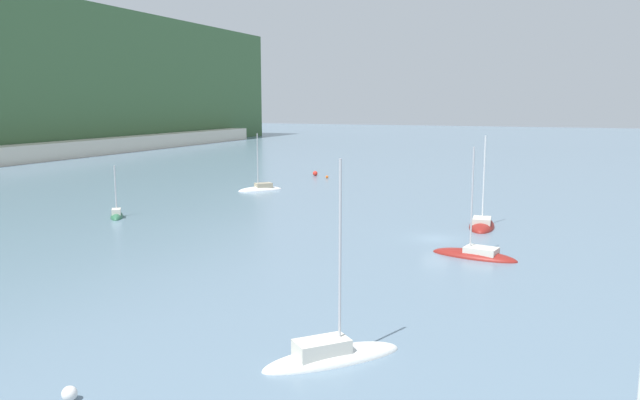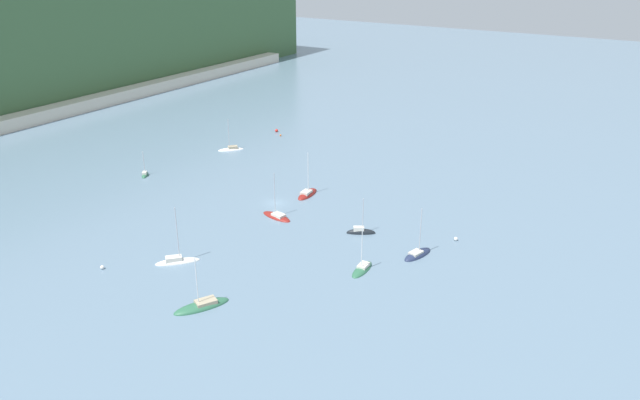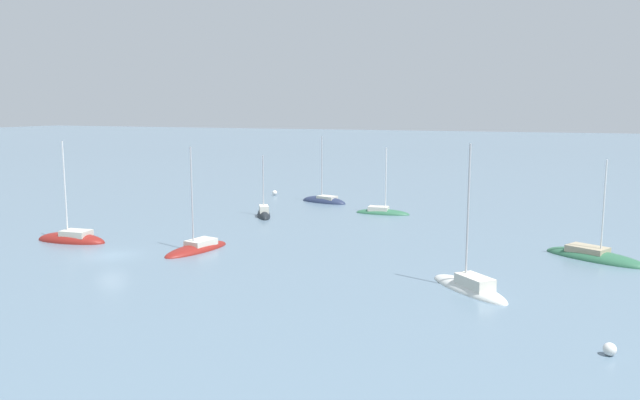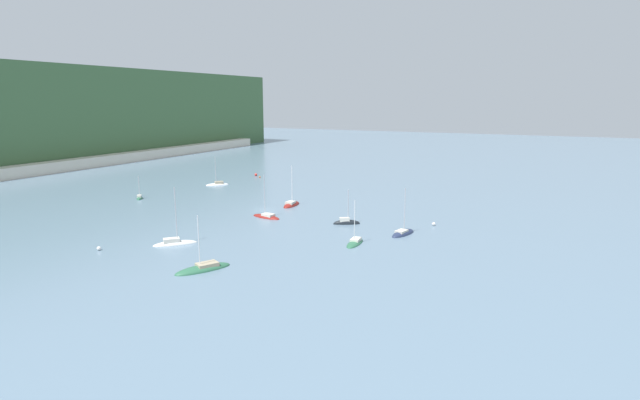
% 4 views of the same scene
% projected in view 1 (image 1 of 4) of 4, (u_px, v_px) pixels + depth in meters
% --- Properties ---
extents(ground_plane, '(600.00, 600.00, 0.00)m').
position_uv_depth(ground_plane, '(436.00, 239.00, 61.31)').
color(ground_plane, slate).
extents(sailboat_2, '(3.95, 7.92, 10.14)m').
position_uv_depth(sailboat_2, '(475.00, 256.00, 54.16)').
color(sailboat_2, maroon).
rests_on(sailboat_2, ground_plane).
extents(sailboat_3, '(6.54, 6.30, 9.27)m').
position_uv_depth(sailboat_3, '(261.00, 189.00, 95.09)').
color(sailboat_3, white).
rests_on(sailboat_3, ground_plane).
extents(sailboat_4, '(4.43, 3.86, 6.74)m').
position_uv_depth(sailboat_4, '(117.00, 216.00, 72.68)').
color(sailboat_4, '#2D6647').
rests_on(sailboat_4, ground_plane).
extents(sailboat_6, '(7.19, 6.93, 11.17)m').
position_uv_depth(sailboat_6, '(331.00, 357.00, 32.46)').
color(sailboat_6, white).
rests_on(sailboat_6, ground_plane).
extents(sailboat_7, '(7.65, 3.30, 10.70)m').
position_uv_depth(sailboat_7, '(482.00, 226.00, 67.01)').
color(sailboat_7, maroon).
rests_on(sailboat_7, ground_plane).
extents(mooring_buoy_0, '(0.70, 0.70, 0.70)m').
position_uv_depth(mooring_buoy_0, '(69.00, 394.00, 27.97)').
color(mooring_buoy_0, white).
rests_on(mooring_buoy_0, ground_plane).
extents(mooring_buoy_1, '(0.89, 0.89, 0.89)m').
position_uv_depth(mooring_buoy_1, '(315.00, 173.00, 113.72)').
color(mooring_buoy_1, red).
rests_on(mooring_buoy_1, ground_plane).
extents(mooring_buoy_3, '(0.51, 0.51, 0.51)m').
position_uv_depth(mooring_buoy_3, '(327.00, 177.00, 109.92)').
color(mooring_buoy_3, orange).
rests_on(mooring_buoy_3, ground_plane).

